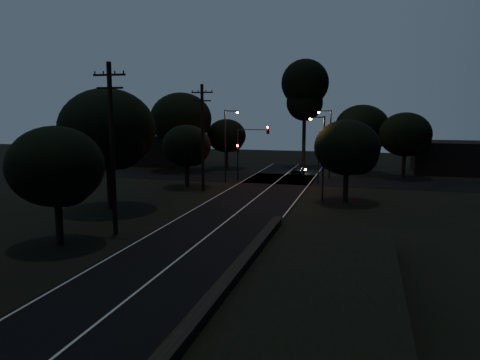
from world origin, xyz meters
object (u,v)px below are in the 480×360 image
Objects in this scene: tall_pine at (305,89)px; streetlight_b at (328,139)px; utility_pole_far at (202,136)px; signal_mast at (252,143)px; signal_left at (238,155)px; car at (298,171)px; signal_right at (319,158)px; streetlight_a at (227,141)px; utility_pole_mid at (112,146)px; streetlight_c at (322,152)px.

tall_pine is 13.34m from streetlight_b.
utility_pole_far is 8.64m from signal_mast.
signal_left is at bearing -110.46° from tall_pine.
tall_pine is 4.79× the size of car.
utility_pole_far is at bearing -99.94° from signal_left.
signal_right is at bearing 122.69° from car.
utility_pole_far is at bearing -111.11° from signal_mast.
utility_pole_far reaches higher than signal_mast.
streetlight_b is 5.82m from car.
streetlight_b is at bearing -68.62° from tall_pine.
streetlight_b is (0.71, 4.01, 1.80)m from signal_right.
signal_left is 0.51× the size of streetlight_a.
signal_mast is at bearing 0.13° from signal_left.
tall_pine reaches higher than signal_right.
streetlight_a is (-9.91, -1.99, 1.80)m from signal_right.
signal_left is 0.51× the size of streetlight_b.
streetlight_a is 11.16m from car.
utility_pole_mid is at bearing -93.21° from signal_left.
signal_left is (1.40, 7.99, -2.65)m from utility_pole_far.
utility_pole_mid reaches higher than signal_left.
signal_mast is 9.15m from streetlight_b.
streetlight_c reaches higher than signal_mast.
car is (-4.25, 15.76, -3.82)m from streetlight_c.
utility_pole_mid reaches higher than car.
signal_right is 0.51× the size of streetlight_b.
streetlight_b reaches higher than signal_mast.
signal_mast is 3.13m from streetlight_a.
signal_right is (3.60, -15.01, -8.00)m from tall_pine.
streetlight_a reaches higher than signal_left.
tall_pine is 2.00× the size of streetlight_c.
signal_right is 10.26m from streetlight_a.
car is (7.58, 30.76, -5.20)m from utility_pole_mid.
utility_pole_mid is 23.04m from streetlight_a.
tall_pine is at bearing 69.54° from signal_left.
streetlight_a reaches higher than signal_right.
streetlight_c reaches higher than signal_left.
utility_pole_far is at bearing 66.22° from car.
utility_pole_far is 0.70× the size of tall_pine.
signal_left is at bearing -179.87° from signal_mast.
utility_pole_far is 1.31× the size of streetlight_a.
car is at bearing 154.70° from streetlight_b.
streetlight_b is (4.31, -11.00, -6.20)m from tall_pine.
car is at bearing 117.63° from signal_right.
signal_mast is at bearing 57.17° from car.
signal_left is 14.52m from streetlight_c.
car is at bearing 76.16° from utility_pole_mid.
car is (7.58, 13.76, -4.95)m from utility_pole_far.
signal_left is 10.84m from streetlight_b.
signal_mast is 8.24m from car.
signal_left is 2.26m from signal_mast.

